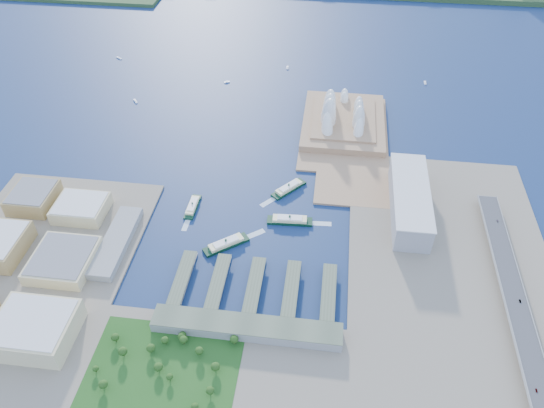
# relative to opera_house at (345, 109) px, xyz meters

# --- Properties ---
(ground) EXTENTS (3000.00, 3000.00, 0.00)m
(ground) POSITION_rel_opera_house_xyz_m (-105.00, -280.00, -32.00)
(ground) COLOR #0D1F3F
(ground) RESTS_ON ground
(west_land) EXTENTS (220.00, 390.00, 3.00)m
(west_land) POSITION_rel_opera_house_xyz_m (-355.00, -385.00, -30.50)
(west_land) COLOR gray
(west_land) RESTS_ON ground
(south_land) EXTENTS (720.00, 180.00, 3.00)m
(south_land) POSITION_rel_opera_house_xyz_m (-105.00, -490.00, -30.50)
(south_land) COLOR gray
(south_land) RESTS_ON ground
(east_land) EXTENTS (240.00, 500.00, 3.00)m
(east_land) POSITION_rel_opera_house_xyz_m (135.00, -330.00, -30.50)
(east_land) COLOR gray
(east_land) RESTS_ON ground
(peninsula) EXTENTS (135.00, 220.00, 3.00)m
(peninsula) POSITION_rel_opera_house_xyz_m (2.50, -20.00, -30.50)
(peninsula) COLOR #A07A57
(peninsula) RESTS_ON ground
(opera_house) EXTENTS (134.00, 180.00, 58.00)m
(opera_house) POSITION_rel_opera_house_xyz_m (0.00, 0.00, 0.00)
(opera_house) COLOR white
(opera_house) RESTS_ON peninsula
(toaster_building) EXTENTS (45.00, 155.00, 35.00)m
(toaster_building) POSITION_rel_opera_house_xyz_m (90.00, -200.00, -11.50)
(toaster_building) COLOR gray
(toaster_building) RESTS_ON east_land
(expressway) EXTENTS (26.00, 340.00, 11.85)m
(expressway) POSITION_rel_opera_house_xyz_m (195.00, -340.00, -23.07)
(expressway) COLOR gray
(expressway) RESTS_ON east_land
(west_buildings) EXTENTS (200.00, 280.00, 27.00)m
(west_buildings) POSITION_rel_opera_house_xyz_m (-355.00, -350.00, -15.50)
(west_buildings) COLOR #A08550
(west_buildings) RESTS_ON west_land
(ferry_wharves) EXTENTS (184.00, 90.00, 9.30)m
(ferry_wharves) POSITION_rel_opera_house_xyz_m (-91.00, -355.00, -27.35)
(ferry_wharves) COLOR #4E5843
(ferry_wharves) RESTS_ON ground
(terminal_building) EXTENTS (200.00, 28.00, 12.00)m
(terminal_building) POSITION_rel_opera_house_xyz_m (-90.00, -415.00, -23.00)
(terminal_building) COLOR gray
(terminal_building) RESTS_ON south_land
(park) EXTENTS (150.00, 110.00, 16.00)m
(park) POSITION_rel_opera_house_xyz_m (-165.00, -470.00, -21.00)
(park) COLOR #194714
(park) RESTS_ON south_land
(ferry_a) EXTENTS (13.46, 49.05, 9.23)m
(ferry_a) POSITION_rel_opera_house_xyz_m (-194.65, -227.56, -27.39)
(ferry_a) COLOR black
(ferry_a) RESTS_ON ground
(ferry_b) EXTENTS (46.77, 51.21, 10.47)m
(ferry_b) POSITION_rel_opera_house_xyz_m (-70.82, -173.63, -26.76)
(ferry_b) COLOR black
(ferry_b) RESTS_ON ground
(ferry_c) EXTENTS (55.54, 47.72, 11.09)m
(ferry_c) POSITION_rel_opera_house_xyz_m (-136.49, -291.59, -26.45)
(ferry_c) COLOR black
(ferry_c) RESTS_ON ground
(ferry_d) EXTENTS (59.38, 18.01, 11.10)m
(ferry_d) POSITION_rel_opera_house_xyz_m (-62.77, -238.59, -26.45)
(ferry_d) COLOR black
(ferry_d) RESTS_ON ground
(boat_a) EXTENTS (11.18, 13.44, 2.72)m
(boat_a) POSITION_rel_opera_house_xyz_m (-360.09, 31.65, -30.64)
(boat_a) COLOR white
(boat_a) RESTS_ON ground
(boat_b) EXTENTS (10.42, 8.16, 2.71)m
(boat_b) POSITION_rel_opera_house_xyz_m (-215.45, 118.78, -30.64)
(boat_b) COLOR white
(boat_b) RESTS_ON ground
(boat_c) EXTENTS (3.82, 12.59, 2.82)m
(boat_c) POSITION_rel_opera_house_xyz_m (144.97, 162.38, -30.59)
(boat_c) COLOR white
(boat_c) RESTS_ON ground
(boat_d) EXTENTS (13.84, 10.58, 2.44)m
(boat_d) POSITION_rel_opera_house_xyz_m (-445.43, 188.01, -30.78)
(boat_d) COLOR white
(boat_d) RESTS_ON ground
(boat_e) EXTENTS (4.82, 12.08, 2.89)m
(boat_e) POSITION_rel_opera_house_xyz_m (-111.17, 189.58, -30.55)
(boat_e) COLOR white
(boat_e) RESTS_ON ground
(car_a) EXTENTS (1.51, 3.77, 1.28)m
(car_a) POSITION_rel_opera_house_xyz_m (191.00, -454.38, -16.51)
(car_a) COLOR slate
(car_a) RESTS_ON expressway
(car_b) EXTENTS (1.46, 4.19, 1.38)m
(car_b) POSITION_rel_opera_house_xyz_m (199.00, -347.78, -16.46)
(car_b) COLOR slate
(car_b) RESTS_ON expressway
(car_c) EXTENTS (1.64, 4.04, 1.17)m
(car_c) POSITION_rel_opera_house_xyz_m (199.00, -218.91, -16.56)
(car_c) COLOR slate
(car_c) RESTS_ON expressway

